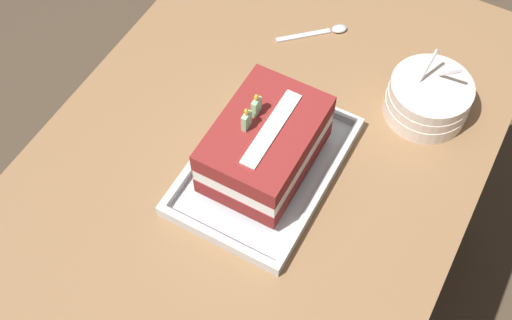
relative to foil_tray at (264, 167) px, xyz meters
The scene contains 6 objects.
ground_plane 0.74m from the foil_tray, 121.93° to the left, with size 8.00×8.00×0.00m, color #4C3D2D.
dining_table 0.12m from the foil_tray, 121.93° to the left, with size 1.13×0.70×0.73m.
foil_tray is the anchor object (origin of this frame).
birthday_cake 0.07m from the foil_tray, 90.00° to the left, with size 0.20×0.14×0.14m.
bowl_stack 0.30m from the foil_tray, 37.93° to the right, with size 0.14×0.14×0.12m.
serving_spoon_near_tray 0.33m from the foil_tray, ahead, with size 0.10×0.11×0.01m.
Camera 1 is at (-0.48, -0.28, 1.63)m, focal length 45.16 mm.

